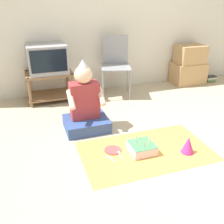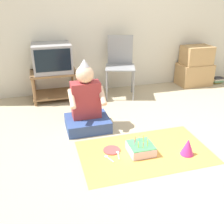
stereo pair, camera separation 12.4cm
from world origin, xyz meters
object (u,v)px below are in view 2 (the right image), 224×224
Objects in this scene: cardboard_box_stack at (195,67)px; birthday_cake at (141,148)px; tv at (52,58)px; person_seated at (87,107)px; book_pile at (217,80)px; folding_chair at (120,61)px; party_hat_blue at (188,147)px; paper_plate at (112,150)px.

birthday_cake is (-1.73, -1.81, -0.27)m from cardboard_box_stack.
tv is 2.02m from birthday_cake.
birthday_cake is at bearing -133.84° from cardboard_box_stack.
birthday_cake is at bearing -67.83° from tv.
person_seated is at bearing -74.57° from tv.
cardboard_box_stack reaches higher than book_pile.
folding_chair is 1.08× the size of person_seated.
birthday_cake is (-2.20, -1.75, 0.00)m from book_pile.
person_seated reaches higher than party_hat_blue.
book_pile is at bearing 38.45° from birthday_cake.
book_pile is at bearing 33.26° from paper_plate.
folding_chair reaches higher than party_hat_blue.
person_seated is at bearing 121.22° from birthday_cake.
tv is at bearing 105.43° from person_seated.
tv is 1.18m from person_seated.
person_seated is 1.26m from party_hat_blue.
book_pile is (2.93, -0.04, -0.59)m from tv.
paper_plate is at bearing -76.02° from person_seated.
book_pile reaches higher than paper_plate.
book_pile is 2.59m from party_hat_blue.
folding_chair is 3.62× the size of birthday_cake.
party_hat_blue is (-1.28, -1.97, -0.23)m from cardboard_box_stack.
cardboard_box_stack is at bearing 4.14° from folding_chair.
folding_chair is 1.96m from book_pile.
tv is 0.81× the size of cardboard_box_stack.
book_pile is 2.84m from person_seated.
paper_plate is at bearing 157.48° from birthday_cake.
paper_plate is at bearing -146.74° from book_pile.
paper_plate is (0.45, -1.67, -0.64)m from tv.
folding_chair is 1.26m from person_seated.
party_hat_blue reaches higher than birthday_cake.
birthday_cake is at bearing 160.33° from party_hat_blue.
party_hat_blue is at bearing -20.78° from paper_plate.
cardboard_box_stack reaches higher than paper_plate.
party_hat_blue is at bearing -58.79° from tv.
tv is at bearing 104.92° from paper_plate.
tv is at bearing 175.03° from folding_chair.
person_seated is 4.73× the size of paper_plate.
book_pile is 2.81m from birthday_cake.
folding_chair is 1.92m from party_hat_blue.
folding_chair reaches higher than tv.
birthday_cake is at bearing -58.78° from person_seated.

